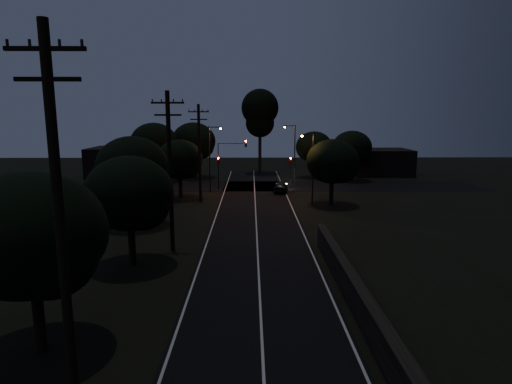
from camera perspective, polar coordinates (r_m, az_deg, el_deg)
name	(u,v)px	position (r m, az deg, el deg)	size (l,w,h in m)	color
ground	(264,378)	(16.98, 1.04, -23.52)	(160.00, 160.00, 0.00)	black
road_surface	(255,203)	(46.19, -0.10, -1.45)	(60.00, 70.00, 0.03)	black
retaining_wall	(440,321)	(20.91, 23.35, -15.57)	(6.93, 26.00, 1.60)	black
utility_pole_near	(60,227)	(13.69, -24.65, -4.21)	(2.20, 0.30, 12.00)	black
utility_pole_mid	(170,169)	(29.85, -11.40, 2.99)	(2.20, 0.30, 11.00)	black
utility_pole_far	(199,152)	(46.59, -7.55, 5.37)	(2.20, 0.30, 10.50)	black
tree_left_a	(35,238)	(18.63, -27.40, -5.49)	(5.81, 5.81, 7.35)	black
tree_left_b	(132,195)	(27.45, -16.21, -0.45)	(5.48, 5.48, 6.96)	black
tree_left_c	(135,168)	(37.56, -15.88, 3.06)	(6.06, 6.06, 7.65)	black
tree_left_d	(181,161)	(48.89, -9.96, 4.16)	(5.25, 5.25, 6.66)	black
tree_far_nw	(195,142)	(64.63, -8.13, 6.61)	(6.52, 6.52, 8.26)	black
tree_far_w	(156,144)	(61.55, -13.25, 6.29)	(6.50, 6.50, 8.29)	black
tree_far_ne	(315,148)	(64.89, 7.91, 5.85)	(5.47, 5.47, 6.92)	black
tree_far_e	(353,148)	(62.89, 12.86, 5.69)	(5.63, 5.63, 7.14)	black
tree_right_a	(334,163)	(45.09, 10.40, 3.86)	(5.45, 5.45, 6.93)	black
tall_pine	(260,113)	(69.10, 0.54, 10.52)	(5.90, 5.90, 13.41)	black
building_left	(125,162)	(69.30, -17.10, 3.89)	(10.00, 8.00, 4.40)	black
building_right	(380,162)	(70.53, 16.22, 3.87)	(9.00, 7.00, 4.00)	black
signal_left	(218,167)	(54.64, -5.04, 3.35)	(0.28, 0.35, 4.10)	black
signal_right	(291,167)	(54.71, 4.63, 3.37)	(0.28, 0.35, 4.10)	black
signal_mast	(232,155)	(54.38, -3.28, 4.94)	(3.70, 0.35, 6.25)	black
streetlight_a	(211,154)	(52.54, -6.00, 5.03)	(1.66, 0.26, 8.00)	black
streetlight_b	(293,150)	(58.57, 4.99, 5.59)	(1.66, 0.26, 8.00)	black
streetlight_c	(311,164)	(44.82, 7.40, 3.72)	(1.46, 0.26, 7.50)	black
car	(281,187)	(52.58, 3.31, 0.74)	(1.63, 4.04, 1.38)	black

